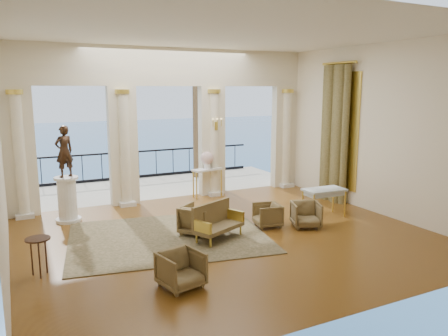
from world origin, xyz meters
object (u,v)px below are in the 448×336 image
armchair_a (181,268)px  armchair_d (199,218)px  armchair_b (306,213)px  statue (64,151)px  pedestal (67,200)px  console_table (207,173)px  armchair_c (267,214)px  settee (216,221)px  side_table (38,244)px  game_table (324,192)px

armchair_a → armchair_d: (1.35, 2.42, 0.03)m
armchair_b → statue: size_ratio=0.53×
pedestal → console_table: bearing=10.2°
statue → console_table: 4.41m
armchair_c → settee: 1.53m
pedestal → console_table: (4.22, 0.76, 0.19)m
armchair_c → console_table: bearing=-166.2°
statue → console_table: bearing=167.4°
armchair_b → statue: 6.15m
pedestal → side_table: (-0.89, -3.20, 0.05)m
armchair_c → console_table: 3.38m
armchair_a → settee: 2.50m
game_table → console_table: size_ratio=1.12×
settee → armchair_a: bearing=-153.6°
game_table → side_table: size_ratio=1.57×
armchair_d → side_table: (-3.48, -0.85, 0.23)m
armchair_c → pedestal: size_ratio=0.54×
armchair_d → console_table: bearing=-64.9°
statue → console_table: (4.22, 0.76, -1.06)m
console_table → armchair_d: bearing=-129.8°
game_table → armchair_b: bearing=-149.4°
armchair_a → settee: bearing=37.9°
armchair_c → settee: bearing=-68.8°
settee → statue: bearing=110.4°
settee → side_table: bearing=161.3°
armchair_c → armchair_b: bearing=73.4°
statue → side_table: size_ratio=1.82×
side_table → armchair_a: bearing=-36.4°
pedestal → statue: bearing=90.0°
game_table → console_table: bearing=122.3°
armchair_b → pedestal: 5.98m
armchair_d → console_table: (1.63, 3.11, 0.36)m
armchair_c → pedestal: bearing=-108.9°
armchair_b → game_table: size_ratio=0.61×
armchair_a → side_table: (-2.12, 1.57, 0.26)m
armchair_b → pedestal: bearing=171.6°
game_table → settee: bearing=-172.1°
statue → armchair_d: bearing=114.9°
settee → console_table: (1.40, 3.59, 0.34)m
game_table → console_table: (-1.88, 3.29, 0.07)m
armchair_c → settee: (-1.51, -0.24, 0.09)m
armchair_b → side_table: (-6.03, -0.17, 0.27)m
pedestal → side_table: 3.32m
armchair_a → settee: (1.58, 1.94, 0.06)m
armchair_b → console_table: bearing=125.9°
pedestal → statue: 1.24m
settee → console_table: bearing=44.3°
armchair_a → statue: (-1.24, 4.77, 1.46)m
armchair_a → side_table: 2.65m
armchair_c → pedestal: pedestal is taller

